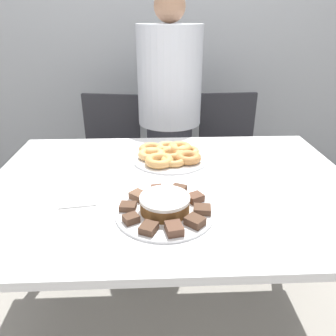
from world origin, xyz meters
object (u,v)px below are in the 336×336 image
(office_chair_right, at_px, (230,164))
(person_standing, at_px, (170,116))
(frosted_cake, at_px, (165,204))
(napkin, at_px, (78,200))
(office_chair_left, at_px, (109,166))
(plate_donuts, at_px, (170,158))
(plate_cake, at_px, (165,212))

(office_chair_right, bearing_deg, person_standing, 178.91)
(frosted_cake, bearing_deg, napkin, 162.35)
(office_chair_left, height_order, plate_donuts, office_chair_left)
(person_standing, distance_m, office_chair_right, 0.56)
(office_chair_left, relative_size, plate_cake, 2.69)
(frosted_cake, bearing_deg, plate_cake, -116.57)
(plate_cake, height_order, frosted_cake, frosted_cake)
(person_standing, relative_size, frosted_cake, 9.06)
(plate_cake, xyz_separation_m, napkin, (-0.31, 0.10, -0.00))
(office_chair_right, relative_size, napkin, 6.29)
(plate_donuts, height_order, frosted_cake, frosted_cake)
(office_chair_left, height_order, frosted_cake, office_chair_left)
(office_chair_right, xyz_separation_m, plate_cake, (-0.50, -1.15, 0.35))
(person_standing, height_order, napkin, person_standing)
(person_standing, xyz_separation_m, frosted_cake, (-0.07, -1.14, 0.02))
(frosted_cake, bearing_deg, office_chair_left, 107.03)
(office_chair_right, relative_size, plate_donuts, 2.50)
(office_chair_right, bearing_deg, plate_cake, -116.64)
(frosted_cake, relative_size, napkin, 1.17)
(plate_cake, bearing_deg, office_chair_right, 66.67)
(office_chair_right, distance_m, frosted_cake, 1.31)
(person_standing, xyz_separation_m, napkin, (-0.38, -1.04, -0.01))
(plate_cake, bearing_deg, plate_donuts, 84.94)
(plate_cake, height_order, plate_donuts, same)
(person_standing, relative_size, office_chair_left, 1.69)
(plate_cake, xyz_separation_m, plate_donuts, (0.04, 0.47, 0.00))
(person_standing, bearing_deg, office_chair_right, 2.22)
(person_standing, xyz_separation_m, office_chair_right, (0.43, 0.02, -0.36))
(office_chair_right, height_order, plate_donuts, office_chair_right)
(plate_donuts, distance_m, napkin, 0.51)
(person_standing, bearing_deg, napkin, -110.18)
(plate_donuts, xyz_separation_m, frosted_cake, (-0.04, -0.47, 0.03))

